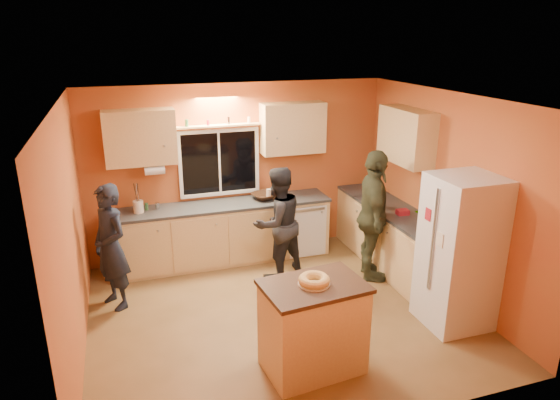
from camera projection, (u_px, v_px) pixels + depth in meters
name	position (u px, v px, depth m)	size (l,w,h in m)	color
ground	(280.00, 313.00, 6.13)	(4.50, 4.50, 0.00)	brown
room_shell	(279.00, 177.00, 6.02)	(4.54, 4.04, 2.61)	#B4642E
back_counter	(246.00, 230.00, 7.52)	(4.23, 0.62, 0.90)	tan
right_counter	(401.00, 244.00, 7.01)	(0.62, 1.84, 0.90)	tan
refrigerator	(460.00, 252.00, 5.68)	(0.72, 0.70, 1.80)	silver
island	(313.00, 326.00, 4.99)	(1.06, 0.77, 0.96)	tan
bundt_pastry	(314.00, 280.00, 4.82)	(0.31, 0.31, 0.09)	tan
person_left	(111.00, 247.00, 6.07)	(0.58, 0.38, 1.59)	black
person_center	(278.00, 223.00, 6.85)	(0.77, 0.60, 1.58)	black
person_right	(373.00, 216.00, 6.76)	(1.07, 0.45, 1.82)	#313723
mixing_bowl	(264.00, 196.00, 7.48)	(0.37, 0.37, 0.09)	black
utensil_crock	(138.00, 207.00, 6.91)	(0.14, 0.14, 0.17)	beige
potted_plant	(426.00, 217.00, 6.32)	(0.29, 0.25, 0.32)	gray
red_box	(403.00, 212.00, 6.84)	(0.16, 0.12, 0.07)	#A41926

